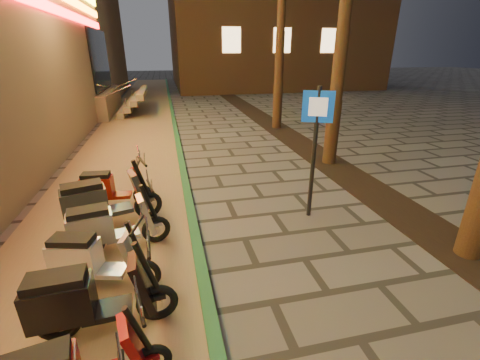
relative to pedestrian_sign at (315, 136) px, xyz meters
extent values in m
cube|color=#8C7251|center=(-4.14, 6.07, -1.72)|extent=(3.40, 60.00, 0.01)
cube|color=#246134|center=(-2.44, 6.07, -1.67)|extent=(0.18, 60.00, 0.10)
cube|color=black|center=(2.06, 1.07, -1.71)|extent=(1.20, 40.00, 0.02)
cube|color=black|center=(-5.99, 14.07, 1.08)|extent=(0.08, 5.00, 3.00)
cube|color=gray|center=(-8.04, 14.07, -1.12)|extent=(5.00, 6.00, 1.20)
cube|color=gray|center=(-5.04, 14.07, -1.57)|extent=(0.35, 5.00, 0.30)
cube|color=gray|center=(-4.69, 14.07, -1.27)|extent=(0.35, 5.00, 0.30)
cube|color=gray|center=(-4.34, 14.07, -0.97)|extent=(0.35, 5.00, 0.30)
cube|color=gray|center=(-3.99, 14.07, -0.67)|extent=(0.35, 5.00, 0.30)
cylinder|color=silver|center=(-5.44, 12.07, -0.47)|extent=(2.09, 0.06, 0.81)
cylinder|color=silver|center=(-5.44, 16.07, -0.47)|extent=(2.09, 0.06, 0.81)
cube|color=#FFCE8C|center=(2.46, 20.04, 2.28)|extent=(1.40, 0.06, 1.80)
cube|color=#FFCE8C|center=(6.46, 20.04, 2.28)|extent=(1.40, 0.06, 1.80)
cube|color=#FFCE8C|center=(10.46, 20.04, 2.28)|extent=(1.40, 0.06, 1.80)
cylinder|color=#472D19|center=(2.06, 3.07, 1.13)|extent=(0.40, 0.40, 5.70)
cylinder|color=#472D19|center=(2.06, 8.07, 1.25)|extent=(0.40, 0.40, 5.95)
cylinder|color=black|center=(0.00, 0.01, -0.39)|extent=(0.09, 0.09, 2.66)
cube|color=#0D46B0|center=(0.00, -0.01, 0.56)|extent=(0.54, 0.27, 0.58)
cube|color=white|center=(-0.01, -0.03, 0.56)|extent=(0.32, 0.16, 0.34)
cube|color=maroon|center=(-3.28, -3.08, -1.18)|extent=(0.31, 0.40, 0.63)
cylinder|color=black|center=(-3.22, -3.07, -1.00)|extent=(0.25, 0.11, 0.66)
cylinder|color=black|center=(-3.17, -3.06, -0.72)|extent=(0.15, 0.52, 0.04)
cube|color=maroon|center=(-3.16, -3.05, -1.38)|extent=(0.22, 0.16, 0.05)
torus|color=black|center=(-4.23, -2.28, -1.45)|extent=(0.54, 0.13, 0.53)
cylinder|color=silver|center=(-4.23, -2.28, -1.45)|extent=(0.15, 0.11, 0.14)
torus|color=black|center=(-3.09, -2.21, -1.45)|extent=(0.54, 0.13, 0.53)
cylinder|color=silver|center=(-3.09, -2.21, -1.45)|extent=(0.15, 0.11, 0.14)
cube|color=black|center=(-3.67, -2.25, -1.41)|extent=(0.58, 0.38, 0.08)
cube|color=black|center=(-4.15, -2.28, -1.16)|extent=(0.74, 0.43, 0.51)
cube|color=black|center=(-4.15, -2.28, -0.86)|extent=(0.65, 0.36, 0.12)
cube|color=black|center=(-3.23, -2.22, -1.11)|extent=(0.30, 0.42, 0.72)
cylinder|color=black|center=(-3.16, -2.22, -0.90)|extent=(0.28, 0.09, 0.76)
cylinder|color=black|center=(-3.11, -2.21, -0.57)|extent=(0.08, 0.60, 0.05)
cube|color=black|center=(-3.09, -2.21, -1.33)|extent=(0.23, 0.16, 0.06)
torus|color=black|center=(-4.29, -1.28, -1.48)|extent=(0.49, 0.21, 0.49)
cylinder|color=silver|center=(-4.29, -1.28, -1.48)|extent=(0.15, 0.12, 0.13)
torus|color=black|center=(-3.28, -1.55, -1.48)|extent=(0.49, 0.21, 0.49)
cylinder|color=silver|center=(-3.28, -1.55, -1.48)|extent=(0.15, 0.12, 0.13)
cube|color=silver|center=(-3.79, -1.41, -1.44)|extent=(0.58, 0.44, 0.07)
cube|color=silver|center=(-4.22, -1.30, -1.21)|extent=(0.72, 0.51, 0.47)
cube|color=black|center=(-4.22, -1.30, -0.93)|extent=(0.64, 0.44, 0.11)
cube|color=silver|center=(-3.40, -1.52, -1.16)|extent=(0.34, 0.43, 0.66)
cylinder|color=black|center=(-3.34, -1.53, -0.97)|extent=(0.26, 0.13, 0.69)
cylinder|color=black|center=(-3.29, -1.54, -0.67)|extent=(0.18, 0.54, 0.04)
cube|color=silver|center=(-3.28, -1.55, -1.37)|extent=(0.23, 0.18, 0.06)
torus|color=black|center=(-4.22, -0.56, -1.46)|extent=(0.53, 0.20, 0.52)
cylinder|color=silver|center=(-4.22, -0.56, -1.46)|extent=(0.16, 0.13, 0.14)
torus|color=black|center=(-3.13, -0.34, -1.46)|extent=(0.53, 0.20, 0.52)
cylinder|color=silver|center=(-3.13, -0.34, -1.46)|extent=(0.16, 0.13, 0.14)
cube|color=#98989F|center=(-3.68, -0.45, -1.42)|extent=(0.60, 0.44, 0.08)
cube|color=#98989F|center=(-4.14, -0.55, -1.17)|extent=(0.76, 0.51, 0.50)
cube|color=black|center=(-4.14, -0.55, -0.88)|extent=(0.67, 0.44, 0.12)
cube|color=#98989F|center=(-3.26, -0.37, -1.12)|extent=(0.34, 0.44, 0.70)
cylinder|color=black|center=(-3.20, -0.35, -0.92)|extent=(0.28, 0.12, 0.74)
cylinder|color=black|center=(-3.15, -0.34, -0.61)|extent=(0.16, 0.57, 0.04)
cube|color=#98989F|center=(-3.13, -0.34, -1.34)|extent=(0.24, 0.18, 0.06)
torus|color=black|center=(-4.49, 0.31, -1.43)|extent=(0.59, 0.27, 0.58)
cylinder|color=silver|center=(-4.49, 0.31, -1.43)|extent=(0.18, 0.15, 0.16)
torus|color=black|center=(-3.30, 0.66, -1.43)|extent=(0.59, 0.27, 0.58)
cylinder|color=silver|center=(-3.30, 0.66, -1.43)|extent=(0.18, 0.15, 0.16)
cube|color=#26292B|center=(-3.90, 0.48, -1.39)|extent=(0.69, 0.54, 0.09)
cube|color=#26292B|center=(-4.40, 0.33, -1.11)|extent=(0.87, 0.63, 0.56)
cube|color=black|center=(-4.40, 0.33, -0.79)|extent=(0.76, 0.54, 0.13)
cube|color=#26292B|center=(-3.44, 0.62, -1.05)|extent=(0.41, 0.51, 0.78)
cylinder|color=black|center=(-3.37, 0.64, -0.83)|extent=(0.31, 0.16, 0.82)
cylinder|color=black|center=(-3.32, 0.66, -0.48)|extent=(0.23, 0.63, 0.05)
cube|color=#26292B|center=(-3.30, 0.66, -1.30)|extent=(0.28, 0.22, 0.07)
torus|color=black|center=(-4.44, 1.37, -1.48)|extent=(0.48, 0.13, 0.48)
cylinder|color=silver|center=(-4.44, 1.37, -1.48)|extent=(0.13, 0.10, 0.13)
torus|color=black|center=(-3.42, 1.29, -1.48)|extent=(0.48, 0.13, 0.48)
cylinder|color=silver|center=(-3.42, 1.29, -1.48)|extent=(0.13, 0.10, 0.13)
cube|color=maroon|center=(-3.94, 1.33, -1.45)|extent=(0.53, 0.35, 0.07)
cube|color=maroon|center=(-4.37, 1.36, -1.22)|extent=(0.67, 0.40, 0.46)
cube|color=black|center=(-4.37, 1.36, -0.95)|extent=(0.59, 0.34, 0.11)
cube|color=maroon|center=(-3.55, 1.30, -1.17)|extent=(0.27, 0.38, 0.64)
cylinder|color=black|center=(-3.48, 1.29, -0.99)|extent=(0.26, 0.08, 0.68)
cylinder|color=black|center=(-3.44, 1.29, -0.70)|extent=(0.08, 0.53, 0.04)
cube|color=maroon|center=(-3.42, 1.29, -1.37)|extent=(0.21, 0.14, 0.05)
camera|label=1|loc=(-2.78, -5.58, 1.53)|focal=24.00mm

